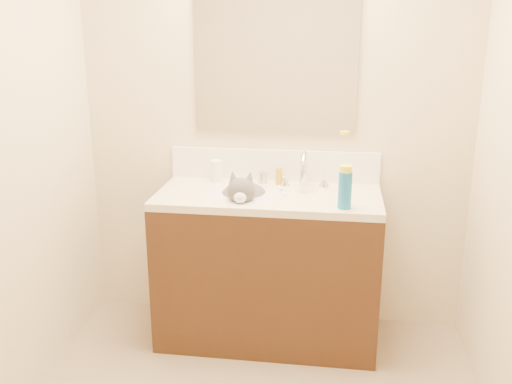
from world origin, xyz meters
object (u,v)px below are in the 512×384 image
(faucet, at_px, (304,173))
(amber_bottle, at_px, (279,176))
(spray_can, at_px, (345,190))
(basin, at_px, (245,206))
(pill_bottle, at_px, (217,171))
(vanity_cabinet, at_px, (268,270))
(silver_jar, at_px, (263,178))
(cat, at_px, (244,199))

(faucet, relative_size, amber_bottle, 2.89)
(faucet, xyz_separation_m, amber_bottle, (-0.14, 0.05, -0.04))
(faucet, distance_m, spray_can, 0.40)
(basin, relative_size, spray_can, 2.45)
(pill_bottle, relative_size, spray_can, 0.67)
(vanity_cabinet, relative_size, pill_bottle, 9.80)
(pill_bottle, bearing_deg, silver_jar, 0.74)
(pill_bottle, distance_m, silver_jar, 0.27)
(basin, xyz_separation_m, cat, (-0.01, 0.01, 0.04))
(cat, distance_m, silver_jar, 0.24)
(spray_can, bearing_deg, faucet, 123.86)
(basin, relative_size, pill_bottle, 3.67)
(cat, xyz_separation_m, amber_bottle, (0.17, 0.21, 0.08))
(amber_bottle, bearing_deg, spray_can, -46.02)
(silver_jar, bearing_deg, faucet, -14.96)
(vanity_cabinet, relative_size, silver_jar, 20.02)
(spray_can, bearing_deg, cat, 162.23)
(pill_bottle, relative_size, amber_bottle, 1.27)
(vanity_cabinet, height_order, spray_can, spray_can)
(pill_bottle, distance_m, spray_can, 0.82)
(vanity_cabinet, distance_m, silver_jar, 0.52)
(faucet, distance_m, pill_bottle, 0.51)
(basin, bearing_deg, silver_jar, 74.59)
(vanity_cabinet, xyz_separation_m, faucet, (0.18, 0.14, 0.54))
(vanity_cabinet, distance_m, spray_can, 0.70)
(vanity_cabinet, xyz_separation_m, amber_bottle, (0.04, 0.19, 0.50))
(basin, relative_size, amber_bottle, 4.65)
(silver_jar, bearing_deg, pill_bottle, -179.26)
(cat, bearing_deg, basin, -41.09)
(basin, bearing_deg, amber_bottle, 53.88)
(basin, height_order, faucet, faucet)
(pill_bottle, bearing_deg, vanity_cabinet, -31.31)
(vanity_cabinet, relative_size, basin, 2.67)
(silver_jar, height_order, spray_can, spray_can)
(faucet, relative_size, cat, 0.71)
(pill_bottle, bearing_deg, basin, -48.08)
(cat, height_order, amber_bottle, cat)
(faucet, height_order, amber_bottle, faucet)
(cat, bearing_deg, pill_bottle, 127.34)
(amber_bottle, bearing_deg, faucet, -18.54)
(basin, relative_size, silver_jar, 7.51)
(cat, bearing_deg, vanity_cabinet, 5.19)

